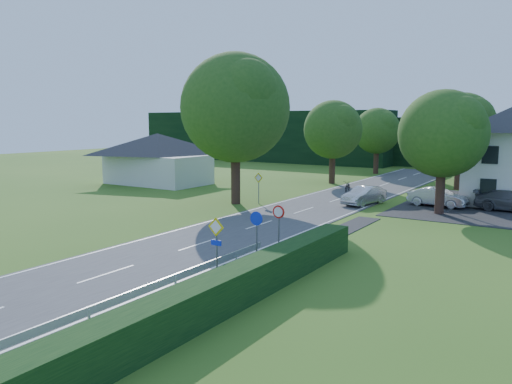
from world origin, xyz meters
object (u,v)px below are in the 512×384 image
Objects in this scene: streetlight at (442,148)px; moving_car at (364,195)px; parked_car_red at (443,197)px; parked_car_grey at (512,201)px; parked_car_silver_a at (438,197)px; motorcycle at (348,186)px; parasol at (486,191)px.

moving_car is (-5.36, -1.17, -3.72)m from streetlight.
parked_car_red is 0.76× the size of parked_car_grey.
motorcycle is at bearing 71.61° from parked_car_silver_a.
parasol is (11.72, -0.55, 0.53)m from motorcycle.
moving_car is 0.99× the size of parked_car_silver_a.
streetlight reaches higher than parked_car_red.
parked_car_grey reaches higher than parked_car_silver_a.
parasol is (2.66, 2.64, 0.35)m from parked_car_red.
streetlight is 11.27m from motorcycle.
parked_car_grey is (4.59, 1.79, -3.69)m from streetlight.
parked_car_silver_a is at bearing 98.68° from parked_car_grey.
motorcycle is 0.36× the size of parked_car_grey.
parasol is at bearing -14.17° from motorcycle.
parked_car_red is 4.79m from parked_car_grey.
moving_car is at bearing -167.71° from streetlight.
streetlight is at bearing -153.71° from parked_car_silver_a.
parked_car_grey is 2.26× the size of parasol.
parked_car_silver_a is at bearing 162.14° from parked_car_red.
moving_car is 5.45m from parked_car_silver_a.
streetlight reaches higher than parked_car_grey.
parked_car_silver_a is 1.93× the size of parasol.
motorcycle is (-9.26, 5.07, -3.95)m from streetlight.
motorcycle is at bearing 133.91° from moving_car.
parked_car_grey is (13.85, -3.28, 0.25)m from motorcycle.
moving_car is 7.36m from motorcycle.
parked_car_silver_a is at bearing -128.71° from parasol.
parked_car_red is at bearing 88.61° from parked_car_grey.
streetlight is at bearing -118.50° from parasol.
parasol reaches higher than motorcycle.
motorcycle is 11.74m from parasol.
parked_car_silver_a reaches higher than moving_car.
parked_car_grey is (4.79, -0.08, 0.08)m from parked_car_red.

